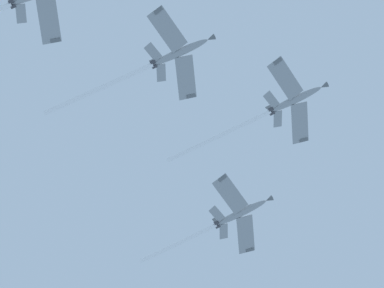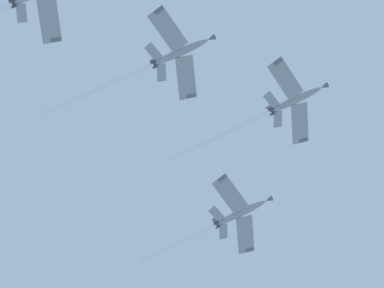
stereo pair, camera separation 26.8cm
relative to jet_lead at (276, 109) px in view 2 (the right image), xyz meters
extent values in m
ellipsoid|color=gray|center=(3.94, -2.17, 1.52)|extent=(11.11, 7.10, 5.13)
cone|color=#595E60|center=(9.50, -5.23, 3.66)|extent=(2.24, 1.97, 1.65)
ellipsoid|color=black|center=(5.52, -3.04, 2.76)|extent=(3.06, 2.29, 1.75)
cube|color=gray|center=(5.87, 2.82, 1.17)|extent=(5.66, 9.59, 1.34)
cube|color=#595E60|center=(7.56, 6.57, 1.19)|extent=(1.86, 1.12, 0.69)
cube|color=gray|center=(0.75, -6.46, 1.17)|extent=(8.67, 8.96, 1.34)
cube|color=#595E60|center=(-1.51, -9.90, 1.19)|extent=(1.75, 1.70, 0.69)
cube|color=gray|center=(0.89, 2.11, -0.08)|extent=(2.40, 3.87, 0.73)
cube|color=gray|center=(-1.30, -1.88, -0.08)|extent=(3.83, 3.74, 0.73)
cube|color=#595E60|center=(-0.43, 0.24, 1.31)|extent=(2.86, 1.69, 3.42)
cylinder|color=#38383D|center=(-0.62, 0.86, -0.43)|extent=(1.44, 1.28, 1.08)
cylinder|color=#38383D|center=(-1.06, 0.07, -0.43)|extent=(1.44, 1.28, 1.08)
cylinder|color=white|center=(-10.82, 5.96, -4.28)|extent=(20.26, 11.67, 8.36)
ellipsoid|color=gray|center=(-2.92, 23.35, -3.78)|extent=(11.15, 7.12, 4.93)
cone|color=#595E60|center=(2.68, 20.26, -1.74)|extent=(2.23, 1.96, 1.63)
ellipsoid|color=black|center=(-1.32, 22.47, -2.57)|extent=(3.06, 2.30, 1.71)
cube|color=gray|center=(-1.00, 28.34, -4.11)|extent=(5.68, 9.59, 1.28)
cube|color=#595E60|center=(0.70, 32.09, -4.09)|extent=(1.87, 1.13, 0.66)
cube|color=gray|center=(-6.12, 19.06, -4.11)|extent=(8.68, 8.97, 1.28)
cube|color=#595E60|center=(-8.38, 15.62, -4.09)|extent=(1.76, 1.70, 0.66)
cube|color=gray|center=(-5.99, 27.64, -5.29)|extent=(2.41, 3.87, 0.70)
cube|color=gray|center=(-8.19, 23.65, -5.29)|extent=(3.83, 3.75, 0.70)
cube|color=#595E60|center=(-7.29, 25.76, -3.90)|extent=(2.83, 1.67, 3.40)
cylinder|color=#38383D|center=(-7.51, 26.39, -5.63)|extent=(1.43, 1.28, 1.07)
cylinder|color=#38383D|center=(-7.95, 25.61, -5.63)|extent=(1.43, 1.28, 1.07)
cylinder|color=white|center=(-15.34, 30.20, -8.39)|extent=(15.52, 9.07, 6.21)
ellipsoid|color=gray|center=(-21.53, -10.34, -3.61)|extent=(11.14, 7.13, 4.94)
cone|color=#595E60|center=(-15.94, -13.42, -1.58)|extent=(2.23, 1.96, 1.63)
ellipsoid|color=black|center=(-19.94, -11.21, -2.40)|extent=(3.06, 2.30, 1.71)
cube|color=gray|center=(-19.61, -5.34, -3.95)|extent=(5.69, 9.60, 1.28)
cube|color=#595E60|center=(-17.91, -1.60, -3.93)|extent=(1.87, 1.13, 0.66)
cube|color=gray|center=(-24.73, -14.62, -3.95)|extent=(8.68, 8.97, 1.28)
cube|color=#595E60|center=(-27.00, -18.05, -3.93)|extent=(1.76, 1.71, 0.66)
cube|color=gray|center=(-24.60, -6.04, -5.13)|extent=(2.41, 3.87, 0.70)
cube|color=gray|center=(-26.80, -10.03, -5.13)|extent=(3.83, 3.75, 0.70)
cube|color=#595E60|center=(-25.90, -7.92, -3.74)|extent=(2.83, 1.67, 3.40)
cylinder|color=#38383D|center=(-26.12, -7.28, -5.47)|extent=(1.43, 1.28, 1.07)
cylinder|color=#38383D|center=(-26.56, -8.07, -5.47)|extent=(1.43, 1.28, 1.07)
cylinder|color=white|center=(-36.07, -2.30, -9.02)|extent=(19.84, 11.53, 7.87)
cube|color=gray|center=(-46.78, -14.90, -10.03)|extent=(5.52, 9.57, 1.35)
cube|color=#595E60|center=(-45.16, -11.12, -10.01)|extent=(1.86, 1.09, 0.69)
cube|color=gray|center=(-51.74, -15.70, -11.28)|extent=(2.34, 3.85, 0.73)
cube|color=#595E60|center=(-53.03, -17.60, -9.89)|extent=(2.89, 1.64, 3.42)
cylinder|color=#38383D|center=(-53.23, -16.98, -11.63)|extent=(1.44, 1.27, 1.08)
cylinder|color=#38383D|center=(-53.65, -17.78, -11.63)|extent=(1.44, 1.27, 1.08)
camera|label=1|loc=(-29.12, -69.75, -166.14)|focal=82.60mm
camera|label=2|loc=(-29.38, -69.70, -166.14)|focal=82.60mm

